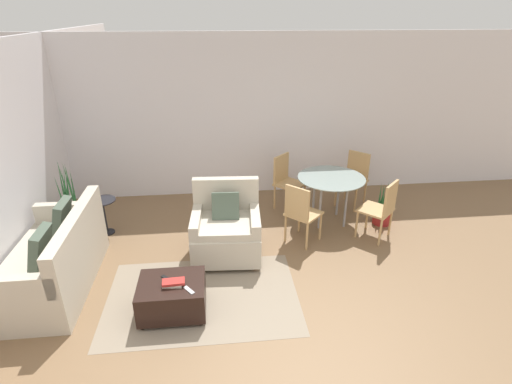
% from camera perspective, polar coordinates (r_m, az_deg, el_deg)
% --- Properties ---
extents(ground_plane, '(20.00, 20.00, 0.00)m').
position_cam_1_polar(ground_plane, '(4.32, -0.32, -20.38)').
color(ground_plane, brown).
extents(wall_back, '(12.00, 0.06, 2.75)m').
position_cam_1_polar(wall_back, '(6.92, -3.50, 10.57)').
color(wall_back, white).
rests_on(wall_back, ground_plane).
extents(area_rug, '(2.21, 1.51, 0.01)m').
position_cam_1_polar(area_rug, '(4.85, -7.60, -14.59)').
color(area_rug, gray).
rests_on(area_rug, ground_plane).
extents(couch, '(0.89, 1.74, 0.94)m').
position_cam_1_polar(couch, '(5.36, -26.84, -8.98)').
color(couch, beige).
rests_on(couch, ground_plane).
extents(armchair, '(0.94, 0.88, 1.00)m').
position_cam_1_polar(armchair, '(5.34, -4.27, -5.43)').
color(armchair, beige).
rests_on(armchair, ground_plane).
extents(ottoman, '(0.71, 0.57, 0.39)m').
position_cam_1_polar(ottoman, '(4.58, -11.87, -14.32)').
color(ottoman, black).
rests_on(ottoman, ground_plane).
extents(book_stack, '(0.24, 0.15, 0.06)m').
position_cam_1_polar(book_stack, '(4.42, -11.75, -12.56)').
color(book_stack, beige).
rests_on(book_stack, ottoman).
extents(tv_remote_primary, '(0.13, 0.13, 0.01)m').
position_cam_1_polar(tv_remote_primary, '(4.54, -12.69, -11.91)').
color(tv_remote_primary, black).
rests_on(tv_remote_primary, ottoman).
extents(tv_remote_secondary, '(0.13, 0.15, 0.01)m').
position_cam_1_polar(tv_remote_secondary, '(4.33, -9.55, -13.65)').
color(tv_remote_secondary, '#B7B7BC').
rests_on(tv_remote_secondary, ottoman).
extents(potted_plant, '(0.39, 0.39, 1.20)m').
position_cam_1_polar(potted_plant, '(6.51, -24.76, -3.15)').
color(potted_plant, '#333338').
rests_on(potted_plant, ground_plane).
extents(side_table, '(0.38, 0.38, 0.54)m').
position_cam_1_polar(side_table, '(6.25, -20.93, -2.44)').
color(side_table, black).
rests_on(side_table, ground_plane).
extents(dining_table, '(1.02, 1.02, 0.75)m').
position_cam_1_polar(dining_table, '(6.16, 10.66, 1.26)').
color(dining_table, '#8C9E99').
rests_on(dining_table, ground_plane).
extents(dining_chair_near_left, '(0.59, 0.59, 0.90)m').
position_cam_1_polar(dining_chair_near_left, '(5.56, 6.39, -2.65)').
color(dining_chair_near_left, tan).
rests_on(dining_chair_near_left, ground_plane).
extents(dining_chair_near_right, '(0.59, 0.59, 0.90)m').
position_cam_1_polar(dining_chair_near_right, '(5.91, 17.56, -1.99)').
color(dining_chair_near_right, tan).
rests_on(dining_chair_near_right, ground_plane).
extents(dining_chair_far_left, '(0.59, 0.59, 0.90)m').
position_cam_1_polar(dining_chair_far_left, '(6.60, 4.29, 1.98)').
color(dining_chair_far_left, tan).
rests_on(dining_chair_far_left, ground_plane).
extents(dining_chair_far_right, '(0.59, 0.59, 0.90)m').
position_cam_1_polar(dining_chair_far_right, '(6.90, 13.91, 2.33)').
color(dining_chair_far_right, tan).
rests_on(dining_chair_far_right, ground_plane).
extents(potted_plant_small, '(0.28, 0.28, 0.72)m').
position_cam_1_polar(potted_plant_small, '(6.49, 17.61, -2.77)').
color(potted_plant_small, maroon).
rests_on(potted_plant_small, ground_plane).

